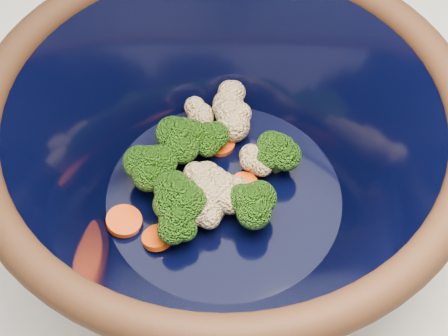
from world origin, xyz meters
The scene contains 3 objects.
counter centered at (0.00, 0.00, 0.45)m, with size 1.20×1.20×0.90m, color silver.
mixing_bowl centered at (-0.07, -0.08, 1.00)m, with size 0.45×0.45×0.18m.
vegetable_pile centered at (-0.07, -0.06, 0.96)m, with size 0.19×0.15×0.06m.
Camera 1 is at (-0.27, -0.33, 1.43)m, focal length 50.00 mm.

